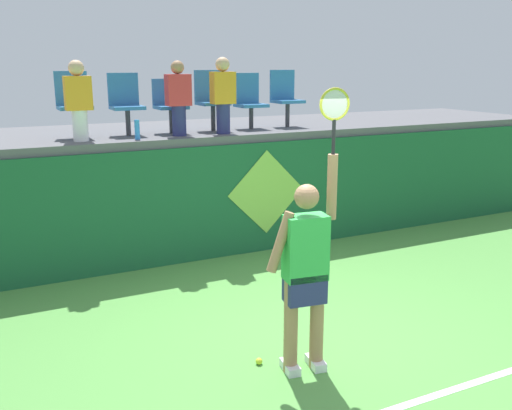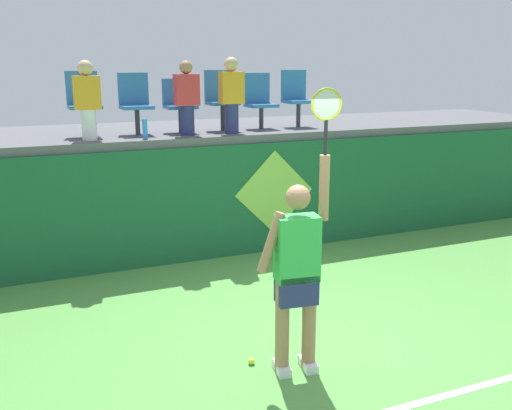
{
  "view_description": "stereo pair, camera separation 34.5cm",
  "coord_description": "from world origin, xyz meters",
  "views": [
    {
      "loc": [
        -2.96,
        -4.53,
        2.79
      ],
      "look_at": [
        -0.21,
        1.05,
        1.24
      ],
      "focal_mm": 40.15,
      "sensor_mm": 36.0,
      "label": 1
    },
    {
      "loc": [
        -2.65,
        -4.68,
        2.79
      ],
      "look_at": [
        -0.21,
        1.05,
        1.24
      ],
      "focal_mm": 40.15,
      "sensor_mm": 36.0,
      "label": 2
    }
  ],
  "objects": [
    {
      "name": "wall_signage_mount",
      "position": [
        0.87,
        2.89,
        0.0
      ],
      "size": [
        1.27,
        0.01,
        1.55
      ],
      "color": "#195633",
      "rests_on": "ground_plane"
    },
    {
      "name": "stadium_chair_2",
      "position": [
        -0.32,
        3.74,
        2.22
      ],
      "size": [
        0.44,
        0.42,
        0.79
      ],
      "color": "#38383D",
      "rests_on": "spectator_platform"
    },
    {
      "name": "tennis_player",
      "position": [
        -0.42,
        -0.38,
        1.0
      ],
      "size": [
        0.75,
        0.31,
        2.59
      ],
      "color": "white",
      "rests_on": "ground_plane"
    },
    {
      "name": "stadium_chair_5",
      "position": [
        1.64,
        3.74,
        2.28
      ],
      "size": [
        0.44,
        0.42,
        0.91
      ],
      "color": "#38383D",
      "rests_on": "spectator_platform"
    },
    {
      "name": "ground_plane",
      "position": [
        0.0,
        0.0,
        0.0
      ],
      "size": [
        40.0,
        40.0,
        0.0
      ],
      "primitive_type": "plane",
      "color": "#519342"
    },
    {
      "name": "spectator_1",
      "position": [
        -0.32,
        3.31,
        2.32
      ],
      "size": [
        0.34,
        0.2,
        1.05
      ],
      "color": "navy",
      "rests_on": "spectator_platform"
    },
    {
      "name": "spectator_0",
      "position": [
        0.34,
        3.27,
        2.36
      ],
      "size": [
        0.34,
        0.21,
        1.1
      ],
      "color": "navy",
      "rests_on": "spectator_platform"
    },
    {
      "name": "spectator_2",
      "position": [
        -1.69,
        3.33,
        2.33
      ],
      "size": [
        0.34,
        0.2,
        1.05
      ],
      "color": "white",
      "rests_on": "spectator_platform"
    },
    {
      "name": "court_back_wall",
      "position": [
        0.0,
        3.0,
        0.83
      ],
      "size": [
        13.6,
        0.2,
        1.66
      ],
      "primitive_type": "cube",
      "color": "#195633",
      "rests_on": "ground_plane"
    },
    {
      "name": "stadium_chair_0",
      "position": [
        -1.69,
        3.74,
        2.28
      ],
      "size": [
        0.44,
        0.42,
        0.91
      ],
      "color": "#38383D",
      "rests_on": "spectator_platform"
    },
    {
      "name": "stadium_chair_1",
      "position": [
        -0.97,
        3.74,
        2.26
      ],
      "size": [
        0.44,
        0.42,
        0.88
      ],
      "color": "#38383D",
      "rests_on": "spectator_platform"
    },
    {
      "name": "water_bottle",
      "position": [
        -0.97,
        3.17,
        1.91
      ],
      "size": [
        0.07,
        0.07,
        0.27
      ],
      "primitive_type": "cylinder",
      "color": "#338CE5",
      "rests_on": "spectator_platform"
    },
    {
      "name": "spectator_platform",
      "position": [
        0.0,
        4.25,
        1.72
      ],
      "size": [
        13.6,
        2.6,
        0.12
      ],
      "primitive_type": "cube",
      "color": "#56565B",
      "rests_on": "court_back_wall"
    },
    {
      "name": "stadium_chair_3",
      "position": [
        0.34,
        3.74,
        2.28
      ],
      "size": [
        0.44,
        0.42,
        0.91
      ],
      "color": "#38383D",
      "rests_on": "spectator_platform"
    },
    {
      "name": "tennis_ball",
      "position": [
        -0.76,
        -0.13,
        0.03
      ],
      "size": [
        0.07,
        0.07,
        0.07
      ],
      "primitive_type": "sphere",
      "color": "#D1E533",
      "rests_on": "ground_plane"
    },
    {
      "name": "stadium_chair_4",
      "position": [
        0.99,
        3.74,
        2.24
      ],
      "size": [
        0.44,
        0.42,
        0.86
      ],
      "color": "#38383D",
      "rests_on": "spectator_platform"
    }
  ]
}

